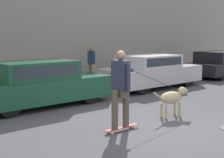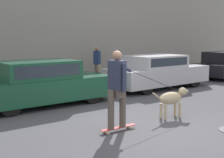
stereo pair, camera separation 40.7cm
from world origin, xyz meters
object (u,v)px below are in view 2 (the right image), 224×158
Objects in this scene: parked_car_1 at (42,84)px; pedestrian_with_bag at (97,63)px; skateboarder at (117,86)px; parked_car_2 at (157,72)px; dog at (172,98)px.

parked_car_1 is 4.24m from pedestrian_with_bag.
skateboarder is at bearing -87.09° from parked_car_1.
pedestrian_with_bag is at bearing 124.27° from parked_car_2.
parked_car_1 is 3.78× the size of dog.
dog is 1.94m from skateboarder.
pedestrian_with_bag reaches higher than dog.
skateboarder reaches higher than parked_car_1.
parked_car_1 is 5.05m from parked_car_2.
pedestrian_with_bag is (-1.41, 2.15, 0.30)m from parked_car_2.
dog is 0.42× the size of skateboarder.
skateboarder reaches higher than pedestrian_with_bag.
parked_car_2 is at bearing 140.65° from pedestrian_with_bag.
pedestrian_with_bag is at bearing 60.25° from skateboarder.
parked_car_2 is 6.06m from skateboarder.
parked_car_2 is (5.05, -0.00, -0.00)m from parked_car_1.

